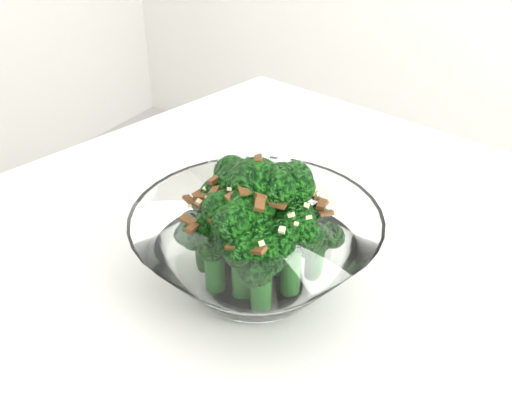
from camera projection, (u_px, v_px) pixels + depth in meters
The scene contains 1 object.
broccoli_dish at pixel (256, 242), 0.50m from camera, with size 0.22×0.22×0.14m.
Camera 1 is at (0.02, -0.30, 1.10)m, focal length 40.00 mm.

